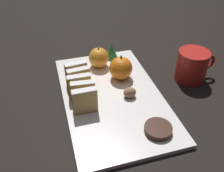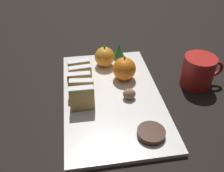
# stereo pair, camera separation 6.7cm
# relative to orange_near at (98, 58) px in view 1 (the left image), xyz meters

# --- Properties ---
(ground_plane) EXTENTS (6.00, 6.00, 0.00)m
(ground_plane) POSITION_rel_orange_near_xyz_m (0.00, -0.15, -0.04)
(ground_plane) COLOR black
(serving_platter) EXTENTS (0.26, 0.44, 0.01)m
(serving_platter) POSITION_rel_orange_near_xyz_m (0.00, -0.15, -0.04)
(serving_platter) COLOR white
(serving_platter) RESTS_ON ground_plane
(stollen_slice_front) EXTENTS (0.06, 0.02, 0.07)m
(stollen_slice_front) POSITION_rel_orange_near_xyz_m (-0.08, -0.20, 0.00)
(stollen_slice_front) COLOR tan
(stollen_slice_front) RESTS_ON serving_platter
(stollen_slice_second) EXTENTS (0.06, 0.02, 0.07)m
(stollen_slice_second) POSITION_rel_orange_near_xyz_m (-0.08, -0.16, 0.00)
(stollen_slice_second) COLOR tan
(stollen_slice_second) RESTS_ON serving_platter
(stollen_slice_third) EXTENTS (0.06, 0.02, 0.07)m
(stollen_slice_third) POSITION_rel_orange_near_xyz_m (-0.08, -0.13, 0.00)
(stollen_slice_third) COLOR tan
(stollen_slice_third) RESTS_ON serving_platter
(stollen_slice_fourth) EXTENTS (0.06, 0.02, 0.07)m
(stollen_slice_fourth) POSITION_rel_orange_near_xyz_m (-0.08, -0.10, 0.00)
(stollen_slice_fourth) COLOR tan
(stollen_slice_fourth) RESTS_ON serving_platter
(stollen_slice_fifth) EXTENTS (0.06, 0.02, 0.07)m
(stollen_slice_fifth) POSITION_rel_orange_near_xyz_m (-0.08, -0.07, 0.00)
(stollen_slice_fifth) COLOR tan
(stollen_slice_fifth) RESTS_ON serving_platter
(orange_near) EXTENTS (0.06, 0.06, 0.07)m
(orange_near) POSITION_rel_orange_near_xyz_m (0.00, 0.00, 0.00)
(orange_near) COLOR orange
(orange_near) RESTS_ON serving_platter
(orange_far) EXTENTS (0.07, 0.07, 0.08)m
(orange_far) POSITION_rel_orange_near_xyz_m (0.05, -0.08, 0.00)
(orange_far) COLOR orange
(orange_far) RESTS_ON serving_platter
(walnut) EXTENTS (0.04, 0.03, 0.03)m
(walnut) POSITION_rel_orange_near_xyz_m (0.05, -0.17, -0.02)
(walnut) COLOR #8E6B47
(walnut) RESTS_ON serving_platter
(chocolate_cookie) EXTENTS (0.07, 0.07, 0.01)m
(chocolate_cookie) POSITION_rel_orange_near_xyz_m (0.07, -0.31, -0.02)
(chocolate_cookie) COLOR #381E14
(chocolate_cookie) RESTS_ON serving_platter
(evergreen_sprig) EXTENTS (0.04, 0.04, 0.05)m
(evergreen_sprig) POSITION_rel_orange_near_xyz_m (0.05, 0.04, -0.00)
(evergreen_sprig) COLOR #2D7538
(evergreen_sprig) RESTS_ON serving_platter
(coffee_mug) EXTENTS (0.12, 0.09, 0.09)m
(coffee_mug) POSITION_rel_orange_near_xyz_m (0.26, -0.13, 0.00)
(coffee_mug) COLOR red
(coffee_mug) RESTS_ON ground_plane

